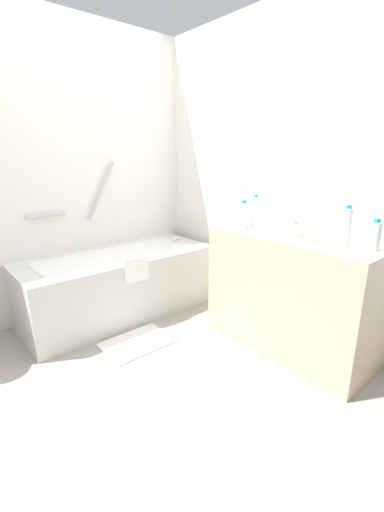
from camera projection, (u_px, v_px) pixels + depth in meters
The scene contains 14 objects.
ground_plane at pixel (124, 381), 2.14m from camera, with size 3.83×3.83×0.00m, color #9E9389.
wall_back_tiled at pixel (35, 174), 2.72m from camera, with size 3.23×0.10×2.47m, color white.
wall_right_mirror at pixel (275, 175), 2.70m from camera, with size 0.10×2.87×2.47m, color white.
bathtub at pixel (120, 281), 3.00m from camera, with size 1.68×0.69×1.33m.
vanity_counter at pixel (291, 293), 2.42m from camera, with size 0.53×1.18×0.85m, color tan.
sink_basin at pixel (280, 231), 2.36m from camera, with size 0.32×0.32×0.04m, color white.
sink_faucet at pixel (295, 226), 2.47m from camera, with size 0.10×0.15×0.07m.
water_bottle_0 at pixel (244, 215), 2.54m from camera, with size 0.06×0.06×0.21m.
water_bottle_1 at pixel (375, 236), 1.92m from camera, with size 0.07×0.07×0.19m.
water_bottle_2 at pixel (255, 212), 2.54m from camera, with size 0.06×0.06×0.25m.
water_bottle_3 at pixel (346, 227), 2.03m from camera, with size 0.06×0.06×0.25m.
drinking_glass_0 at pixel (329, 237), 2.09m from camera, with size 0.06×0.06×0.08m, color white.
drinking_glass_1 at pixel (313, 234), 2.13m from camera, with size 0.08×0.08×0.10m, color white.
bath_mat at pixel (137, 343), 2.57m from camera, with size 0.52×0.36×0.01m, color white.
Camera 1 is at (-0.85, -1.67, 1.39)m, focal length 23.49 mm.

